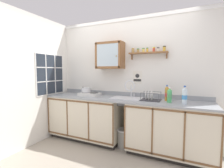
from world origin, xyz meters
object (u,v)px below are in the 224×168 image
sink (127,99)px  dish_rack (150,98)px  saucepan (86,90)px  bottle_juice_amber_2 (167,94)px  wall_cabinet (110,56)px  trash_bin (124,138)px  hot_plate_stove (90,94)px  bottle_soda_green_1 (169,96)px  bottle_water_clear_0 (184,96)px  warning_sign (137,77)px

sink → dish_rack: 0.44m
saucepan → bottle_juice_amber_2: bottle_juice_amber_2 is taller
sink → dish_rack: (0.44, -0.03, 0.05)m
sink → saucepan: 0.92m
wall_cabinet → trash_bin: bearing=-32.2°
hot_plate_stove → bottle_soda_green_1: bottle_soda_green_1 is taller
saucepan → trash_bin: size_ratio=0.95×
bottle_water_clear_0 → trash_bin: (-1.01, 0.04, -0.87)m
bottle_water_clear_0 → wall_cabinet: size_ratio=0.51×
bottle_water_clear_0 → bottle_soda_green_1: 0.23m
saucepan → bottle_juice_amber_2: (1.62, 0.06, 0.01)m
sink → bottle_soda_green_1: (0.76, -0.10, 0.12)m
bottle_water_clear_0 → wall_cabinet: bearing=168.1°
sink → bottle_juice_amber_2: sink is taller
sink → bottle_juice_amber_2: 0.72m
sink → warning_sign: bearing=66.1°
trash_bin → dish_rack: bearing=10.0°
hot_plate_stove → bottle_juice_amber_2: bottle_juice_amber_2 is taller
dish_rack → trash_bin: size_ratio=0.96×
wall_cabinet → warning_sign: (0.54, 0.13, -0.44)m
saucepan → bottle_water_clear_0: (1.90, -0.14, 0.01)m
bottle_juice_amber_2 → trash_bin: size_ratio=0.78×
bottle_juice_amber_2 → warning_sign: (-0.59, 0.22, 0.26)m
hot_plate_stove → bottle_water_clear_0: bottle_water_clear_0 is taller
bottle_soda_green_1 → bottle_juice_amber_2: 0.16m
hot_plate_stove → bottle_soda_green_1: 1.58m
wall_cabinet → trash_bin: (0.40, -0.25, -1.56)m
bottle_juice_amber_2 → wall_cabinet: bearing=175.0°
bottle_water_clear_0 → dish_rack: 0.57m
bottle_water_clear_0 → bottle_juice_amber_2: size_ratio=1.06×
bottle_soda_green_1 → trash_bin: bearing=-179.7°
saucepan → warning_sign: bearing=15.2°
wall_cabinet → trash_bin: size_ratio=1.63×
saucepan → dish_rack: (1.35, -0.02, -0.08)m
dish_rack → wall_cabinet: bearing=168.7°
sink → trash_bin: 0.74m
saucepan → bottle_juice_amber_2: size_ratio=1.21×
hot_plate_stove → warning_sign: size_ratio=1.67×
dish_rack → trash_bin: bearing=-170.0°
dish_rack → wall_cabinet: (-0.86, 0.17, 0.79)m
bottle_water_clear_0 → bottle_juice_amber_2: bottle_water_clear_0 is taller
dish_rack → bottle_soda_green_1: bearing=-13.3°
warning_sign → trash_bin: bearing=-110.5°
sink → saucepan: bearing=-179.4°
warning_sign → trash_bin: 1.19m
hot_plate_stove → wall_cabinet: wall_cabinet is taller
sink → bottle_soda_green_1: 0.78m
bottle_soda_green_1 → dish_rack: size_ratio=0.76×
sink → trash_bin: sink is taller
bottle_water_clear_0 → trash_bin: size_ratio=0.83×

